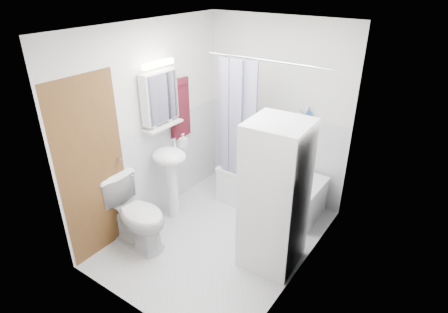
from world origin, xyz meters
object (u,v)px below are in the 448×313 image
Objects in this scene: washer_dryer at (274,197)px; toilet at (136,214)px; bathtub at (270,188)px; sink at (170,167)px.

washer_dryer is 1.58m from toilet.
bathtub is 1.16m from washer_dryer.
bathtub is at bearing 43.61° from sink.
sink is at bearing 5.99° from toilet.
washer_dryer is at bearing -0.70° from sink.
bathtub is 1.29× the size of sink.
sink reaches higher than toilet.
sink is 1.26× the size of toilet.
toilet is at bearing -159.15° from washer_dryer.
sink is 1.44m from washer_dryer.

